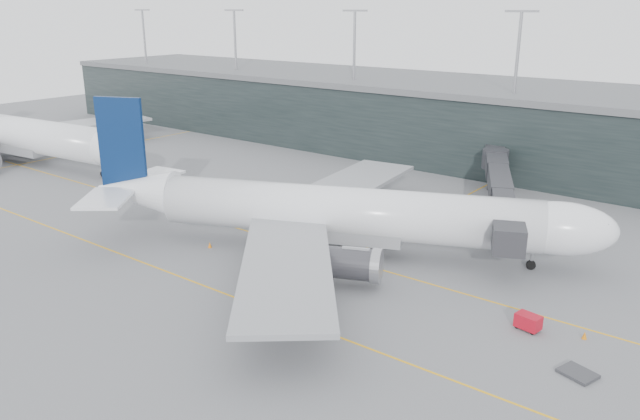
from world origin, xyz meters
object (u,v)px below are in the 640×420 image
Objects in this scene: main_aircraft at (343,213)px; gse_cart at (528,321)px; jet_bridge at (518,185)px; second_aircraft at (17,134)px.

main_aircraft is 25.04× the size of gse_cart.
gse_cart is at bearing -35.49° from main_aircraft.
jet_bridge is 96.73m from second_aircraft.
main_aircraft is 26.97m from gse_cart.
second_aircraft reaches higher than main_aircraft.
second_aircraft is at bearing 170.76° from jet_bridge.
gse_cart is (13.50, -31.62, -4.41)m from jet_bridge.
main_aircraft is 29.02m from jet_bridge.
second_aircraft is (-93.19, -25.95, 0.27)m from jet_bridge.
main_aircraft is at bearing 177.99° from gse_cart.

